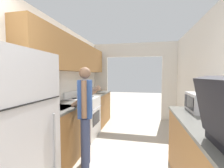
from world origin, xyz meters
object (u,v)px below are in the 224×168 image
at_px(refrigerator, 3,139).
at_px(person, 85,114).
at_px(range_oven, 83,117).
at_px(knife, 90,94).
at_px(microwave, 203,103).

relative_size(refrigerator, person, 1.07).
distance_m(range_oven, knife, 0.76).
distance_m(refrigerator, knife, 2.69).
xyz_separation_m(refrigerator, microwave, (2.13, 1.16, 0.22)).
height_order(microwave, knife, microwave).
xyz_separation_m(refrigerator, knife, (-0.12, 2.68, 0.10)).
height_order(range_oven, knife, range_oven).
bearing_deg(microwave, range_oven, 157.22).
relative_size(range_oven, microwave, 2.16).
bearing_deg(knife, range_oven, -98.43).
bearing_deg(refrigerator, person, 68.05).
relative_size(refrigerator, knife, 4.93).
height_order(range_oven, person, person).
height_order(refrigerator, microwave, refrigerator).
xyz_separation_m(range_oven, person, (0.47, -1.05, 0.37)).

